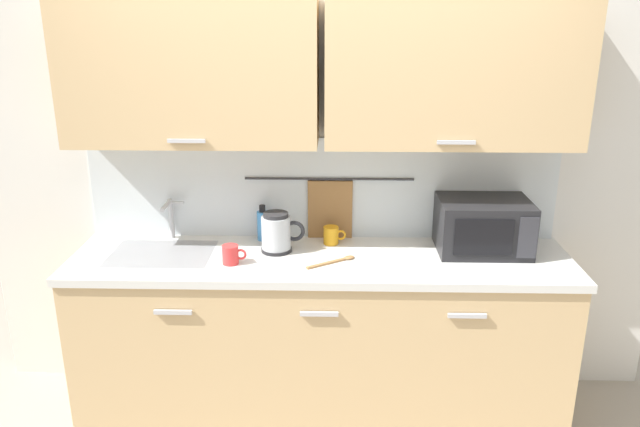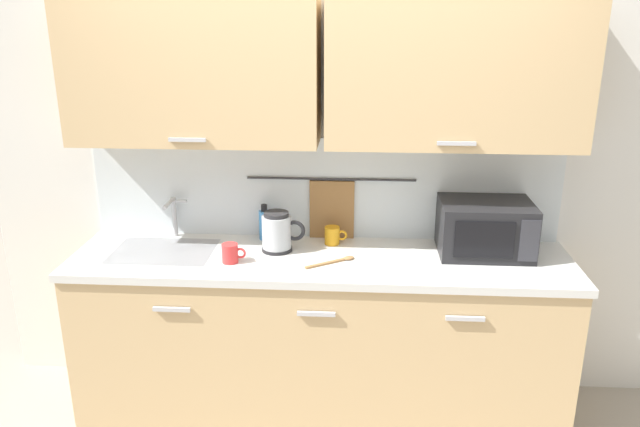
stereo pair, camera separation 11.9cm
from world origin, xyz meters
name	(u,v)px [view 2 (the right image)]	position (x,y,z in m)	size (l,w,h in m)	color
counter_unit	(319,334)	(-0.01, 0.30, 0.46)	(2.53, 0.64, 0.90)	tan
back_wall_assembly	(324,126)	(0.00, 0.53, 1.52)	(3.70, 0.41, 2.50)	silver
sink_faucet	(173,212)	(-0.82, 0.53, 1.04)	(0.09, 0.17, 0.22)	#B2B5BA
microwave	(485,228)	(0.83, 0.41, 1.04)	(0.46, 0.35, 0.27)	black
electric_kettle	(278,232)	(-0.23, 0.37, 1.00)	(0.23, 0.16, 0.21)	black
dish_soap_bottle	(265,224)	(-0.32, 0.53, 0.99)	(0.06, 0.06, 0.20)	#3F8CD8
mug_near_sink	(231,253)	(-0.44, 0.20, 0.95)	(0.12, 0.08, 0.09)	red
mug_by_kettle	(333,235)	(0.05, 0.48, 0.95)	(0.12, 0.08, 0.09)	orange
wooden_spoon	(336,261)	(0.08, 0.23, 0.91)	(0.25, 0.17, 0.01)	#9E7042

